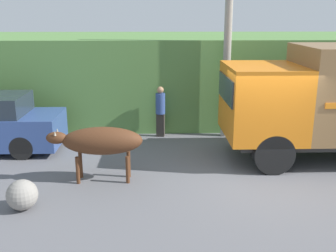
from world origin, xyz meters
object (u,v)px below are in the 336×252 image
object	(u,v)px
pedestrian_on_hill	(160,109)
utility_pole	(228,30)
roadside_rock	(22,195)
brown_cow	(100,141)

from	to	relation	value
pedestrian_on_hill	utility_pole	xyz separation A→B (m)	(2.10, 0.02, 2.50)
pedestrian_on_hill	roadside_rock	world-z (taller)	pedestrian_on_hill
pedestrian_on_hill	roadside_rock	bearing A→B (deg)	71.25
brown_cow	pedestrian_on_hill	size ratio (longest dim) A/B	1.37
brown_cow	utility_pole	size ratio (longest dim) A/B	0.34
brown_cow	roadside_rock	size ratio (longest dim) A/B	3.56
pedestrian_on_hill	utility_pole	size ratio (longest dim) A/B	0.25
pedestrian_on_hill	utility_pole	distance (m)	3.27
brown_cow	roadside_rock	bearing A→B (deg)	-141.27
brown_cow	pedestrian_on_hill	distance (m)	3.82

